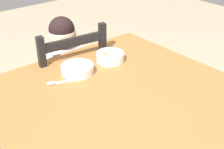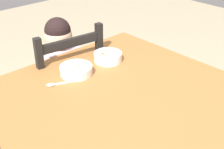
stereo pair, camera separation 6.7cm
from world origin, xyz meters
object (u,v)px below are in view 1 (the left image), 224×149
Objects in this scene: bowl_of_peas at (77,69)px; bowl_of_carrots at (110,57)px; dining_chair at (68,92)px; spoon at (55,83)px; child_figure at (67,68)px; dining_table at (117,112)px.

bowl_of_peas is 1.07× the size of bowl_of_carrots.
spoon is at bearing -128.07° from dining_chair.
dining_chair is at bearing 51.93° from spoon.
child_figure is at bearing -50.66° from dining_chair.
child_figure is 6.21× the size of bowl_of_carrots.
dining_table is 0.58m from child_figure.
spoon is at bearing -129.47° from child_figure.
child_figure is 7.29× the size of spoon.
dining_chair is 6.04× the size of bowl_of_carrots.
child_figure is at bearing 82.15° from dining_table.
spoon reaches higher than dining_table.
bowl_of_carrots reaches higher than bowl_of_peas.
dining_chair reaches higher than bowl_of_carrots.
dining_chair is at bearing 82.87° from dining_table.
spoon is (-0.18, 0.26, 0.11)m from dining_table.
bowl_of_carrots is at bearing -68.63° from dining_chair.
dining_table is 1.19× the size of dining_chair.
dining_table is at bearing -124.08° from bowl_of_carrots.
dining_chair is 0.47m from bowl_of_carrots.
bowl_of_peas is at bearing -109.23° from dining_chair.
dining_chair reaches higher than dining_table.
dining_table is 0.31m from bowl_of_peas.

